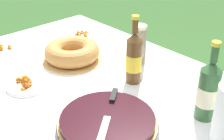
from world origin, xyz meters
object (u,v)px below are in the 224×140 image
object	(u,v)px
snack_plate_far	(79,35)
cup_stack	(139,46)
berry_tart	(108,124)
serving_knife	(109,111)
cider_bottle_amber	(134,58)
cider_bottle_green	(208,91)
snack_plate_left	(0,50)
bundt_cake	(72,52)
snack_plate_near	(27,84)
snack_plate_right	(217,94)

from	to	relation	value
snack_plate_far	cup_stack	bearing A→B (deg)	-0.99
berry_tart	serving_knife	bearing A→B (deg)	127.76
cider_bottle_amber	cider_bottle_green	bearing A→B (deg)	1.50
snack_plate_left	snack_plate_far	bearing A→B (deg)	74.06
snack_plate_left	serving_knife	bearing A→B (deg)	0.94
serving_knife	cup_stack	world-z (taller)	cup_stack
serving_knife	bundt_cake	bearing A→B (deg)	-150.15
snack_plate_near	snack_plate_far	distance (m)	0.63
snack_plate_left	cider_bottle_amber	bearing A→B (deg)	23.16
cider_bottle_green	cup_stack	bearing A→B (deg)	165.57
bundt_cake	snack_plate_far	world-z (taller)	bundt_cake
snack_plate_right	serving_knife	bearing A→B (deg)	-110.03
cup_stack	snack_plate_right	distance (m)	0.45
serving_knife	cup_stack	bearing A→B (deg)	172.67
snack_plate_near	snack_plate_left	bearing A→B (deg)	169.98
cider_bottle_amber	snack_plate_left	xyz separation A→B (m)	(-0.75, -0.32, -0.11)
cider_bottle_amber	snack_plate_far	distance (m)	0.65
cup_stack	snack_plate_near	bearing A→B (deg)	-111.47
bundt_cake	cider_bottle_green	bearing A→B (deg)	6.86
cup_stack	cider_bottle_amber	distance (m)	0.16
bundt_cake	snack_plate_right	xyz separation A→B (m)	(0.72, 0.26, -0.04)
berry_tart	cider_bottle_amber	world-z (taller)	cider_bottle_amber
snack_plate_left	snack_plate_far	size ratio (longest dim) A/B	1.01
snack_plate_left	snack_plate_right	world-z (taller)	snack_plate_right
cider_bottle_green	snack_plate_near	size ratio (longest dim) A/B	1.65
cider_bottle_green	snack_plate_left	bearing A→B (deg)	-163.75
serving_knife	cider_bottle_green	distance (m)	0.39
serving_knife	cider_bottle_amber	xyz separation A→B (m)	(-0.17, 0.31, 0.06)
serving_knife	snack_plate_far	size ratio (longest dim) A/B	1.37
serving_knife	snack_plate_near	bearing A→B (deg)	-116.36
berry_tart	cup_stack	bearing A→B (deg)	120.83
bundt_cake	cider_bottle_green	size ratio (longest dim) A/B	0.99
cider_bottle_green	snack_plate_right	bearing A→B (deg)	104.27
serving_knife	snack_plate_right	xyz separation A→B (m)	(0.18, 0.49, -0.05)
berry_tart	cider_bottle_amber	xyz separation A→B (m)	(-0.18, 0.33, 0.10)
snack_plate_near	snack_plate_right	world-z (taller)	snack_plate_near
berry_tart	snack_plate_far	world-z (taller)	berry_tart
cider_bottle_green	cider_bottle_amber	xyz separation A→B (m)	(-0.39, -0.01, 0.00)
cider_bottle_green	snack_plate_near	distance (m)	0.81
serving_knife	snack_plate_left	world-z (taller)	serving_knife
cup_stack	cider_bottle_green	size ratio (longest dim) A/B	0.69
snack_plate_left	cup_stack	bearing A→B (deg)	34.58
snack_plate_right	snack_plate_far	size ratio (longest dim) A/B	0.88
berry_tart	snack_plate_near	size ratio (longest dim) A/B	1.96
serving_knife	cup_stack	size ratio (longest dim) A/B	1.36
bundt_cake	snack_plate_near	world-z (taller)	bundt_cake
cider_bottle_green	snack_plate_far	size ratio (longest dim) A/B	1.45
berry_tart	cider_bottle_green	size ratio (longest dim) A/B	1.19
bundt_cake	snack_plate_far	xyz separation A→B (m)	(-0.24, 0.22, -0.04)
berry_tart	snack_plate_right	world-z (taller)	berry_tart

